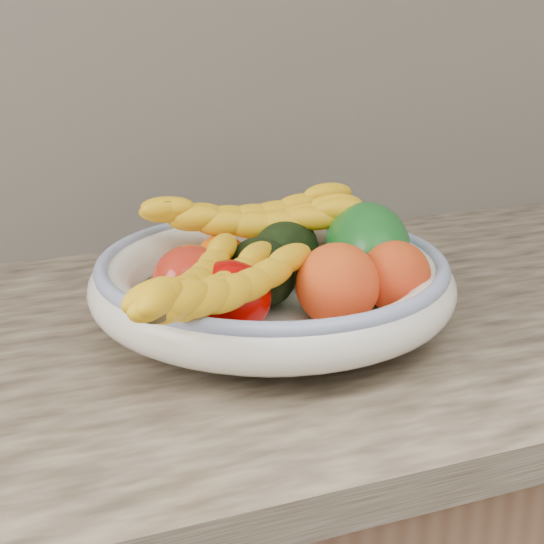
{
  "coord_description": "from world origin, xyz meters",
  "views": [
    {
      "loc": [
        -0.3,
        0.88,
        1.26
      ],
      "look_at": [
        0.0,
        1.66,
        0.96
      ],
      "focal_mm": 55.0,
      "sensor_mm": 36.0,
      "label": 1
    }
  ],
  "objects": [
    {
      "name": "peach_right",
      "position": [
        0.11,
        1.58,
        0.97
      ],
      "size": [
        0.09,
        0.09,
        0.07
      ],
      "primitive_type": "ellipsoid",
      "rotation": [
        0.0,
        0.0,
        -0.3
      ],
      "color": "orange",
      "rests_on": "fruit_bowl"
    },
    {
      "name": "fruit_bowl",
      "position": [
        0.0,
        1.66,
        0.95
      ],
      "size": [
        0.39,
        0.39,
        0.08
      ],
      "color": "white",
      "rests_on": "kitchen_counter"
    },
    {
      "name": "clementine_back_right",
      "position": [
        0.04,
        1.77,
        0.95
      ],
      "size": [
        0.06,
        0.06,
        0.04
      ],
      "primitive_type": "ellipsoid",
      "rotation": [
        0.0,
        0.0,
        0.27
      ],
      "color": "#F95A05",
      "rests_on": "fruit_bowl"
    },
    {
      "name": "green_mango",
      "position": [
        0.11,
        1.66,
        0.98
      ],
      "size": [
        0.13,
        0.15,
        0.12
      ],
      "primitive_type": "ellipsoid",
      "rotation": [
        0.0,
        0.31,
        -0.16
      ],
      "color": "#10571A",
      "rests_on": "fruit_bowl"
    },
    {
      "name": "clementine_back_mid",
      "position": [
        0.01,
        1.73,
        0.95
      ],
      "size": [
        0.06,
        0.06,
        0.05
      ],
      "primitive_type": "ellipsoid",
      "rotation": [
        0.0,
        0.0,
        -0.29
      ],
      "color": "#DB6504",
      "rests_on": "fruit_bowl"
    },
    {
      "name": "avocado_right",
      "position": [
        0.04,
        1.71,
        0.96
      ],
      "size": [
        0.12,
        0.13,
        0.07
      ],
      "primitive_type": "ellipsoid",
      "rotation": [
        0.0,
        0.0,
        -0.61
      ],
      "color": "black",
      "rests_on": "fruit_bowl"
    },
    {
      "name": "tomato_left",
      "position": [
        -0.09,
        1.66,
        0.96
      ],
      "size": [
        0.1,
        0.1,
        0.07
      ],
      "primitive_type": "ellipsoid",
      "rotation": [
        0.0,
        0.0,
        -0.37
      ],
      "color": "red",
      "rests_on": "fruit_bowl"
    },
    {
      "name": "tomato_near_left",
      "position": [
        -0.07,
        1.6,
        0.96
      ],
      "size": [
        0.1,
        0.1,
        0.07
      ],
      "primitive_type": "ellipsoid",
      "rotation": [
        0.0,
        0.0,
        0.18
      ],
      "color": "#AB0200",
      "rests_on": "fruit_bowl"
    },
    {
      "name": "peach_front",
      "position": [
        0.04,
        1.58,
        0.97
      ],
      "size": [
        0.09,
        0.09,
        0.08
      ],
      "primitive_type": "ellipsoid",
      "rotation": [
        0.0,
        0.0,
        -0.07
      ],
      "color": "orange",
      "rests_on": "fruit_bowl"
    },
    {
      "name": "banana_bunch_front",
      "position": [
        -0.1,
        1.57,
        0.98
      ],
      "size": [
        0.27,
        0.26,
        0.07
      ],
      "primitive_type": null,
      "rotation": [
        0.0,
        0.0,
        0.77
      ],
      "color": "yellow",
      "rests_on": "fruit_bowl"
    },
    {
      "name": "banana_bunch_back",
      "position": [
        0.01,
        1.75,
        0.99
      ],
      "size": [
        0.29,
        0.16,
        0.08
      ],
      "primitive_type": null,
      "rotation": [
        0.0,
        0.0,
        -0.21
      ],
      "color": "yellow",
      "rests_on": "fruit_bowl"
    },
    {
      "name": "clementine_back_left",
      "position": [
        -0.03,
        1.74,
        0.95
      ],
      "size": [
        0.07,
        0.07,
        0.05
      ],
      "primitive_type": "ellipsoid",
      "rotation": [
        0.0,
        0.0,
        0.29
      ],
      "color": "#FF6905",
      "rests_on": "fruit_bowl"
    },
    {
      "name": "avocado_center",
      "position": [
        -0.01,
        1.65,
        0.96
      ],
      "size": [
        0.08,
        0.11,
        0.07
      ],
      "primitive_type": "ellipsoid",
      "rotation": [
        0.0,
        0.0,
        -0.12
      ],
      "color": "black",
      "rests_on": "fruit_bowl"
    }
  ]
}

